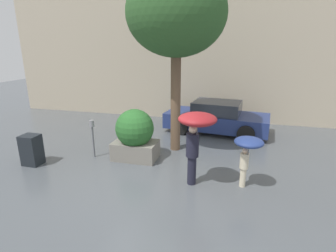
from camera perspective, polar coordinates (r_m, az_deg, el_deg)
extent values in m
plane|color=#51565B|center=(6.93, -5.54, -11.97)|extent=(40.00, 40.00, 0.00)
cube|color=#B7A88E|center=(12.37, 4.66, 15.31)|extent=(18.00, 0.30, 6.00)
cube|color=gray|center=(8.17, -7.08, -5.23)|extent=(1.34, 0.85, 0.55)
sphere|color=#286028|center=(7.93, -7.27, -0.48)|extent=(1.16, 1.16, 1.16)
cylinder|color=#1E1E2D|center=(6.67, 5.19, -9.52)|extent=(0.22, 0.22, 0.75)
cylinder|color=#1E1E2D|center=(6.40, 5.35, -4.12)|extent=(0.31, 0.31, 0.59)
sphere|color=beige|center=(6.27, 5.45, -0.72)|extent=(0.20, 0.20, 0.20)
cylinder|color=#4C4C51|center=(6.19, 6.35, -1.41)|extent=(0.02, 0.02, 0.65)
ellipsoid|color=maroon|center=(6.10, 6.45, 1.49)|extent=(0.91, 0.91, 0.29)
cylinder|color=beige|center=(6.83, 15.98, -10.68)|extent=(0.14, 0.14, 0.50)
cylinder|color=beige|center=(6.64, 16.28, -7.27)|extent=(0.21, 0.21, 0.39)
sphere|color=beige|center=(6.54, 16.47, -5.16)|extent=(0.13, 0.13, 0.13)
cylinder|color=#4C4C51|center=(6.48, 17.04, -5.41)|extent=(0.02, 0.02, 0.49)
ellipsoid|color=navy|center=(6.39, 17.23, -3.38)|extent=(0.68, 0.68, 0.22)
cube|color=navy|center=(10.73, 10.46, 1.16)|extent=(4.18, 2.12, 0.60)
cube|color=#2D333D|center=(10.60, 10.62, 3.98)|extent=(1.96, 1.61, 0.48)
cylinder|color=black|center=(10.30, 2.72, -0.15)|extent=(0.65, 0.29, 0.63)
cylinder|color=black|center=(11.82, 5.29, 2.05)|extent=(0.65, 0.29, 0.63)
cylinder|color=black|center=(9.84, 16.59, -1.68)|extent=(0.65, 0.29, 0.63)
cylinder|color=black|center=(11.42, 17.36, 0.81)|extent=(0.65, 0.29, 0.63)
cylinder|color=brown|center=(8.45, 1.67, 5.92)|extent=(0.32, 0.32, 3.45)
ellipsoid|color=#2D5628|center=(8.35, 1.83, 23.33)|extent=(2.98, 2.98, 2.53)
cylinder|color=#595B60|center=(8.47, -15.92, -3.35)|extent=(0.05, 0.05, 1.00)
cylinder|color=gray|center=(8.28, -16.25, 0.54)|extent=(0.14, 0.14, 0.20)
cube|color=#1E2328|center=(8.63, -27.56, -4.63)|extent=(0.50, 0.44, 0.90)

